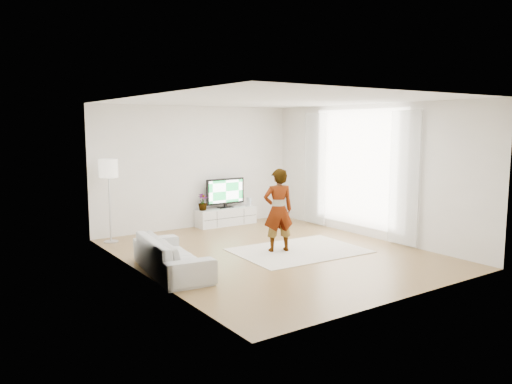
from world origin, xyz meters
TOP-DOWN VIEW (x-y plane):
  - floor at (0.00, 0.00)m, footprint 6.00×6.00m
  - ceiling at (0.00, 0.00)m, footprint 6.00×6.00m
  - wall_left at (-2.50, 0.00)m, footprint 0.02×6.00m
  - wall_right at (2.50, 0.00)m, footprint 0.02×6.00m
  - wall_back at (0.00, 3.00)m, footprint 5.00×0.02m
  - wall_front at (0.00, -3.00)m, footprint 5.00×0.02m
  - window at (2.48, 0.30)m, footprint 0.01×2.60m
  - curtain_near at (2.40, -1.00)m, footprint 0.04×0.70m
  - curtain_far at (2.40, 1.60)m, footprint 0.04×0.70m
  - media_console at (0.65, 2.76)m, footprint 1.48×0.42m
  - television at (0.65, 2.79)m, footprint 1.00×0.20m
  - game_console at (1.29, 2.76)m, footprint 0.05×0.15m
  - potted_plant at (0.02, 2.77)m, footprint 0.23×0.23m
  - rug at (0.50, -0.14)m, footprint 2.46×1.83m
  - player at (0.14, 0.05)m, footprint 0.66×0.54m
  - sofa at (-2.07, -0.06)m, footprint 1.01×2.05m
  - floor_lamp at (-2.20, 2.58)m, footprint 0.38×0.38m

SIDE VIEW (x-z plane):
  - floor at x=0.00m, z-range 0.00..0.00m
  - rug at x=0.50m, z-range 0.00..0.01m
  - media_console at x=0.65m, z-range 0.00..0.42m
  - sofa at x=-2.07m, z-range 0.00..0.58m
  - game_console at x=1.29m, z-range 0.42..0.61m
  - potted_plant at x=0.02m, z-range 0.42..0.80m
  - player at x=0.14m, z-range 0.01..1.57m
  - television at x=0.65m, z-range 0.45..1.14m
  - curtain_near at x=2.40m, z-range 0.05..2.65m
  - curtain_far at x=2.40m, z-range 0.05..2.65m
  - wall_left at x=-2.50m, z-range 0.00..2.80m
  - wall_right at x=2.50m, z-range 0.00..2.80m
  - wall_back at x=0.00m, z-range 0.00..2.80m
  - wall_front at x=0.00m, z-range 0.00..2.80m
  - floor_lamp at x=-2.20m, z-range 0.59..2.28m
  - window at x=2.48m, z-range 0.20..2.70m
  - ceiling at x=0.00m, z-range 2.80..2.80m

